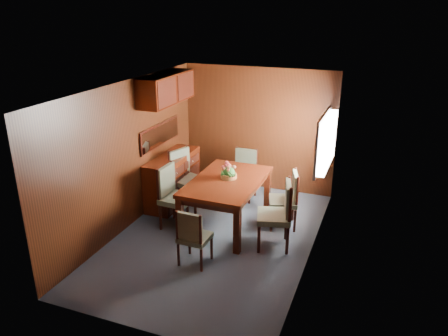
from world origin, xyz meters
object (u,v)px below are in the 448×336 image
at_px(dining_table, 227,186).
at_px(chair_left_near, 173,193).
at_px(chair_head, 193,235).
at_px(chair_right_near, 279,211).
at_px(sideboard, 173,179).
at_px(flower_centerpiece, 229,170).

bearing_deg(dining_table, chair_left_near, -155.98).
height_order(dining_table, chair_left_near, chair_left_near).
bearing_deg(chair_head, chair_left_near, 131.87).
bearing_deg(chair_head, chair_right_near, 45.31).
relative_size(sideboard, chair_left_near, 1.32).
xyz_separation_m(dining_table, chair_right_near, (0.98, -0.39, -0.10)).
distance_m(dining_table, chair_right_near, 1.06).
height_order(sideboard, flower_centerpiece, flower_centerpiece).
xyz_separation_m(chair_right_near, flower_centerpiece, (-0.98, 0.46, 0.35)).
distance_m(chair_right_near, flower_centerpiece, 1.14).
height_order(chair_head, flower_centerpiece, flower_centerpiece).
distance_m(sideboard, dining_table, 1.38).
relative_size(dining_table, chair_left_near, 1.63).
xyz_separation_m(dining_table, chair_head, (-0.01, -1.32, -0.21)).
bearing_deg(chair_head, dining_table, 91.62).
height_order(chair_right_near, flower_centerpiece, flower_centerpiece).
relative_size(sideboard, flower_centerpiece, 4.95).
height_order(dining_table, chair_right_near, chair_right_near).
height_order(chair_right_near, chair_head, chair_right_near).
distance_m(dining_table, flower_centerpiece, 0.26).
distance_m(chair_left_near, chair_right_near, 1.80).
height_order(chair_left_near, chair_right_near, chair_right_near).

